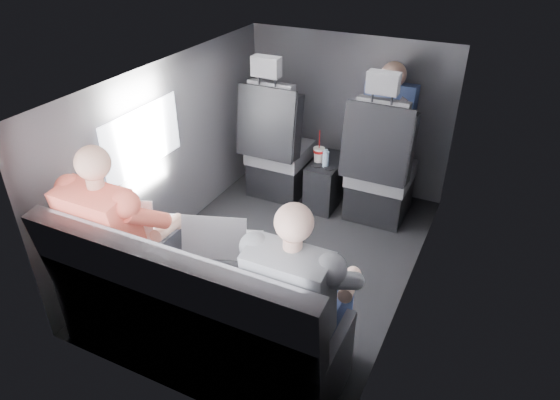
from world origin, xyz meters
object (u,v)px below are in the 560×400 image
at_px(laptop_black, 308,271).
at_px(front_seat_right, 379,174).
at_px(laptop_silver, 224,241).
at_px(passenger_rear_left, 124,237).
at_px(passenger_rear_right, 302,297).
at_px(soda_cup, 319,154).
at_px(water_bottle, 326,159).
at_px(laptop_white, 138,222).
at_px(center_console, 327,182).
at_px(passenger_front_right, 388,121).
at_px(front_seat_left, 277,153).
at_px(rear_bench, 196,320).

bearing_deg(laptop_black, front_seat_right, 92.73).
relative_size(laptop_silver, laptop_black, 1.29).
bearing_deg(laptop_silver, passenger_rear_left, -157.53).
bearing_deg(laptop_black, passenger_rear_right, -76.20).
height_order(soda_cup, water_bottle, soda_cup).
distance_m(water_bottle, laptop_white, 1.70).
relative_size(laptop_black, passenger_rear_left, 0.26).
bearing_deg(center_console, passenger_front_right, 27.89).
distance_m(front_seat_right, soda_cup, 0.52).
relative_size(center_console, laptop_silver, 1.15).
distance_m(center_console, soda_cup, 0.28).
relative_size(front_seat_right, laptop_white, 3.14).
bearing_deg(passenger_rear_left, soda_cup, 75.64).
relative_size(front_seat_left, soda_cup, 4.45).
bearing_deg(laptop_black, soda_cup, 110.09).
xyz_separation_m(rear_bench, laptop_silver, (0.01, 0.31, 0.33)).
distance_m(soda_cup, laptop_silver, 1.58).
bearing_deg(passenger_front_right, laptop_silver, -102.36).
bearing_deg(water_bottle, passenger_rear_right, -72.37).
bearing_deg(soda_cup, passenger_rear_left, -104.36).
relative_size(laptop_white, laptop_black, 1.25).
relative_size(water_bottle, laptop_white, 0.37).
relative_size(laptop_white, passenger_rear_right, 0.34).
xyz_separation_m(center_console, water_bottle, (0.02, -0.10, 0.27)).
bearing_deg(laptop_black, water_bottle, 108.06).
relative_size(soda_cup, passenger_front_right, 0.36).
bearing_deg(front_seat_right, passenger_rear_left, -118.22).
height_order(soda_cup, passenger_front_right, passenger_front_right).
xyz_separation_m(front_seat_left, laptop_silver, (0.46, -1.59, 0.23)).
relative_size(front_seat_left, center_console, 2.64).
bearing_deg(passenger_rear_right, passenger_rear_left, -179.96).
xyz_separation_m(water_bottle, passenger_front_right, (0.39, 0.32, 0.28)).
bearing_deg(laptop_silver, rear_bench, -91.33).
distance_m(laptop_silver, passenger_rear_left, 0.57).
bearing_deg(laptop_white, laptop_silver, 6.55).
bearing_deg(soda_cup, laptop_white, -106.45).
distance_m(laptop_white, passenger_rear_left, 0.16).
xyz_separation_m(center_console, laptop_white, (-0.54, -1.69, 0.43)).
bearing_deg(rear_bench, laptop_white, 155.37).
xyz_separation_m(front_seat_right, passenger_rear_left, (-0.97, -1.81, 0.23)).
relative_size(front_seat_right, passenger_rear_left, 1.03).
height_order(water_bottle, laptop_silver, laptop_silver).
relative_size(soda_cup, passenger_rear_right, 0.24).
distance_m(water_bottle, laptop_silver, 1.54).
bearing_deg(soda_cup, front_seat_right, 1.79).
bearing_deg(front_seat_right, laptop_black, -87.27).
xyz_separation_m(laptop_white, laptop_black, (1.07, 0.03, -0.00)).
xyz_separation_m(front_seat_right, water_bottle, (-0.43, -0.06, 0.07)).
height_order(front_seat_right, water_bottle, front_seat_right).
bearing_deg(center_console, laptop_black, -72.42).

